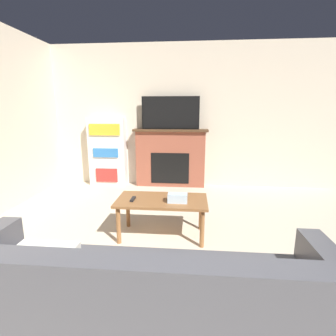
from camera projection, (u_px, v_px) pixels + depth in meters
wall_back at (181, 117)px, 5.07m from camera, size 6.03×0.06×2.70m
fireplace at (170, 158)px, 5.12m from camera, size 1.43×0.28×1.12m
tv at (170, 113)px, 4.92m from camera, size 1.09×0.03×0.61m
couch at (141, 309)px, 1.62m from camera, size 2.45×0.87×0.82m
coffee_table at (162, 204)px, 3.08m from camera, size 1.06×0.56×0.46m
tissue_box at (178, 198)px, 2.96m from camera, size 0.22×0.12×0.10m
remote_control at (133, 199)px, 3.04m from camera, size 0.04×0.15×0.02m
bookshelf at (108, 152)px, 5.19m from camera, size 0.72×0.29×1.34m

